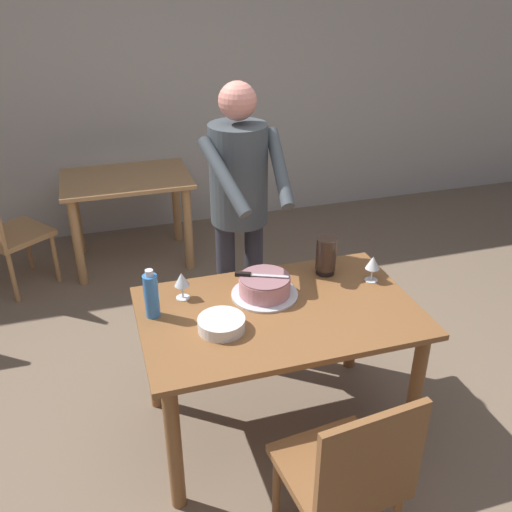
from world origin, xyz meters
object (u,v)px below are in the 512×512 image
plate_stack (221,324)px  chair_near_side (348,473)px  person_cutting_cake (240,200)px  wine_glass_far (182,280)px  background_table (128,196)px  hurricane_lamp (326,256)px  cake_on_platter (265,287)px  water_bottle (151,295)px  main_dining_table (278,331)px  wine_glass_near (373,263)px  cake_knife (251,275)px  background_chair_0 (4,231)px

plate_stack → chair_near_side: size_ratio=0.24×
person_cutting_cake → chair_near_side: size_ratio=1.91×
wine_glass_far → background_table: (-0.11, 1.91, -0.28)m
background_table → hurricane_lamp: bearing=-64.7°
cake_on_platter → hurricane_lamp: (0.38, 0.12, 0.06)m
plate_stack → water_bottle: water_bottle is taller
main_dining_table → wine_glass_near: wine_glass_near is taller
chair_near_side → wine_glass_far: bearing=113.0°
chair_near_side → cake_knife: bearing=96.3°
plate_stack → person_cutting_cake: size_ratio=0.13×
main_dining_table → wine_glass_near: size_ratio=9.38×
main_dining_table → person_cutting_cake: person_cutting_cake is taller
main_dining_table → wine_glass_near: 0.62m
water_bottle → wine_glass_near: bearing=-0.3°
background_table → background_chair_0: bearing=-167.9°
water_bottle → cake_on_platter: bearing=1.8°
hurricane_lamp → person_cutting_cake: person_cutting_cake is taller
plate_stack → chair_near_side: bearing=-66.0°
main_dining_table → plate_stack: size_ratio=6.14×
chair_near_side → wine_glass_near: bearing=59.4°
cake_on_platter → wine_glass_far: size_ratio=2.36×
wine_glass_near → cake_on_platter: bearing=177.7°
main_dining_table → water_bottle: bearing=167.8°
plate_stack → background_table: size_ratio=0.22×
cake_on_platter → hurricane_lamp: 0.41m
wine_glass_far → background_table: bearing=93.2°
water_bottle → background_chair_0: size_ratio=0.28×
cake_on_platter → wine_glass_far: (-0.40, 0.10, 0.05)m
water_bottle → background_table: (0.06, 2.02, -0.29)m
cake_on_platter → wine_glass_near: 0.59m
cake_on_platter → chair_near_side: size_ratio=0.38×
plate_stack → hurricane_lamp: size_ratio=1.05×
plate_stack → wine_glass_far: size_ratio=1.53×
wine_glass_far → person_cutting_cake: size_ratio=0.08×
cake_knife → background_table: bearing=102.6°
main_dining_table → wine_glass_far: 0.54m
main_dining_table → cake_knife: 0.31m
cake_knife → main_dining_table: bearing=-62.1°
plate_stack → person_cutting_cake: (0.29, 0.71, 0.30)m
main_dining_table → wine_glass_far: bearing=150.4°
main_dining_table → hurricane_lamp: size_ratio=6.43×
wine_glass_near → hurricane_lamp: size_ratio=0.69×
background_chair_0 → person_cutting_cake: bearing=-42.4°
main_dining_table → chair_near_side: 0.81m
chair_near_side → background_table: chair_near_side is taller
plate_stack → chair_near_side: 0.84m
water_bottle → background_chair_0: 2.05m
wine_glass_near → cake_knife: bearing=175.4°
background_table → chair_near_side: bearing=-79.4°
cake_on_platter → cake_knife: bearing=156.5°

